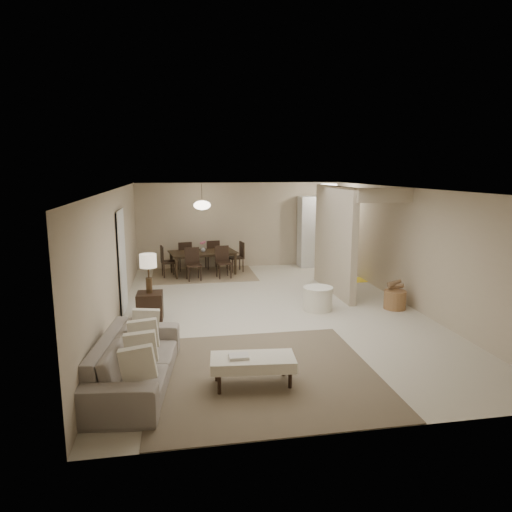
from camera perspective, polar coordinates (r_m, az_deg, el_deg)
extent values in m
plane|color=beige|center=(9.48, 1.74, -6.86)|extent=(9.00, 9.00, 0.00)
plane|color=white|center=(9.05, 1.83, 8.41)|extent=(9.00, 9.00, 0.00)
plane|color=#BBA98D|center=(13.57, -2.10, 3.88)|extent=(6.00, 0.00, 6.00)
plane|color=#BBA98D|center=(9.07, -17.11, -0.01)|extent=(0.00, 9.00, 9.00)
plane|color=#BBA98D|center=(10.22, 18.49, 1.08)|extent=(0.00, 9.00, 9.00)
cube|color=#BBA98D|center=(10.86, 9.77, 2.02)|extent=(0.15, 2.50, 2.50)
cube|color=black|center=(9.69, -16.44, -0.69)|extent=(0.04, 0.90, 2.04)
cube|color=silver|center=(13.78, 7.85, 3.06)|extent=(1.20, 0.55, 2.10)
cylinder|color=white|center=(12.75, 9.11, 8.77)|extent=(0.44, 0.44, 0.05)
cube|color=brown|center=(6.70, 0.89, -14.51)|extent=(3.20, 3.20, 0.01)
imported|color=gray|center=(6.49, -14.83, -12.51)|extent=(2.44, 1.20, 0.69)
cube|color=white|center=(6.27, -0.41, -13.13)|extent=(1.17, 0.62, 0.15)
cylinder|color=black|center=(6.13, -4.61, -15.83)|extent=(0.05, 0.05, 0.25)
cylinder|color=black|center=(6.28, 4.28, -15.17)|extent=(0.05, 0.05, 0.25)
cylinder|color=black|center=(6.47, -4.94, -14.35)|extent=(0.05, 0.05, 0.25)
cylinder|color=black|center=(6.61, 3.46, -13.77)|extent=(0.05, 0.05, 0.25)
cube|color=black|center=(9.11, -13.10, -6.12)|extent=(0.50, 0.50, 0.53)
cylinder|color=#412F1C|center=(9.00, -13.22, -3.58)|extent=(0.12, 0.12, 0.30)
cylinder|color=#412F1C|center=(8.94, -13.29, -1.84)|extent=(0.03, 0.03, 0.26)
cylinder|color=beige|center=(8.90, -13.35, -0.58)|extent=(0.32, 0.32, 0.26)
cylinder|color=white|center=(9.57, 7.73, -5.30)|extent=(0.62, 0.62, 0.48)
cylinder|color=#8C5F38|center=(10.00, 16.97, -5.25)|extent=(0.52, 0.52, 0.39)
cube|color=#8E7C58|center=(12.81, -6.57, -2.24)|extent=(2.80, 2.10, 0.01)
imported|color=black|center=(12.75, -6.60, -0.88)|extent=(1.95, 1.29, 0.63)
imported|color=silver|center=(12.67, -6.64, 0.84)|extent=(0.14, 0.14, 0.14)
cube|color=yellow|center=(12.25, 11.56, -2.99)|extent=(0.88, 0.55, 0.01)
cylinder|color=#412F1C|center=(12.50, -6.79, 7.83)|extent=(0.02, 0.02, 0.50)
ellipsoid|color=#FFEAC6|center=(12.53, -6.76, 6.32)|extent=(0.46, 0.46, 0.25)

